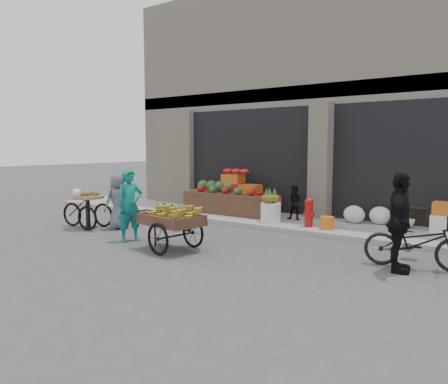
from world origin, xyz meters
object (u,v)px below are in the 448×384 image
Objects in this scene: bicycle at (417,243)px; cyclist at (399,222)px; orange_bucket at (327,223)px; vendor_woman at (130,205)px; seated_person at (295,203)px; tricycle_cart at (87,206)px; pineapple_bin at (271,212)px; banana_cart at (170,218)px; fire_hydrant at (309,211)px; vendor_grey at (118,201)px.

cyclist is (-0.20, -0.40, 0.38)m from bicycle.
bicycle is 0.59m from cyclist.
cyclist is (2.20, -2.29, 0.56)m from orange_bucket.
vendor_woman is 5.50m from cyclist.
seated_person is 0.64× the size of tricycle_cart.
banana_cart is (-0.34, -3.46, 0.28)m from pineapple_bin.
tricycle_cart reaches higher than pineapple_bin.
banana_cart is at bearing -110.28° from seated_person.
fire_hydrant is 2.22× the size of orange_bucket.
bicycle is at bearing -26.46° from pineapple_bin.
banana_cart is 1.34× the size of cyclist.
vendor_grey is at bearing -147.90° from fire_hydrant.
vendor_grey is (-2.93, -2.58, 0.33)m from pineapple_bin.
bicycle is 1.03× the size of cyclist.
bicycle is (2.40, -1.89, 0.18)m from orange_bucket.
seated_person reaches higher than pineapple_bin.
banana_cart reaches higher than pineapple_bin.
fire_hydrant is 0.49× the size of tricycle_cart.
tricycle_cart is at bearing -148.72° from fire_hydrant.
cyclist is at bearing -32.18° from pineapple_bin.
tricycle_cart reaches higher than fire_hydrant.
seated_person is 4.13m from banana_cart.
orange_bucket is 0.19× the size of cyclist.
fire_hydrant is at bearing 38.56° from cyclist.
fire_hydrant is 0.45× the size of vendor_woman.
orange_bucket is at bearing 41.26° from bicycle.
vendor_grey is at bearing 84.38° from bicycle.
vendor_grey is at bearing 17.61° from tricycle_cart.
seated_person is at bearing 146.51° from vendor_grey.
vendor_woman reaches higher than pineapple_bin.
banana_cart is 1.29m from vendor_woman.
vendor_grey is 6.96m from bicycle.
orange_bucket is 0.22× the size of tricycle_cart.
cyclist reaches higher than fire_hydrant.
pineapple_bin is 1.11m from fire_hydrant.
seated_person reaches higher than fire_hydrant.
seated_person is 0.66× the size of vendor_grey.
cyclist reaches higher than vendor_woman.
bicycle is at bearing -33.80° from fire_hydrant.
tricycle_cart is 1.04× the size of vendor_grey.
cyclist is at bearing 22.99° from banana_cart.
vendor_grey is 6.73m from cyclist.
banana_cart is (-0.74, -4.06, 0.06)m from seated_person.
vendor_woman is at bearing -175.84° from banana_cart.
vendor_woman reaches higher than tricycle_cart.
cyclist is at bearing -4.61° from tricycle_cart.
seated_person is 4.45m from vendor_woman.
bicycle is at bearing -37.06° from cyclist.
banana_cart is at bearing -119.96° from orange_bucket.
cyclist reaches higher than pineapple_bin.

